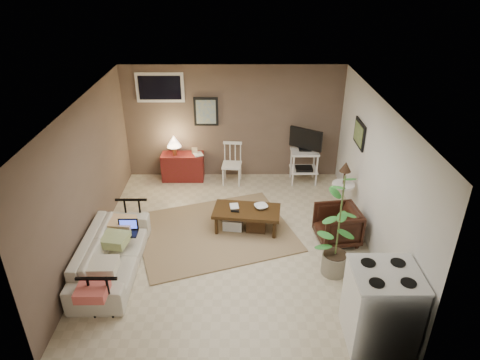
{
  "coord_description": "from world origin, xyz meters",
  "views": [
    {
      "loc": [
        0.12,
        -5.91,
        4.25
      ],
      "look_at": [
        0.14,
        0.35,
        0.98
      ],
      "focal_mm": 32.0,
      "sensor_mm": 36.0,
      "label": 1
    }
  ],
  "objects_px": {
    "potted_plant": "(339,223)",
    "side_table": "(344,183)",
    "coffee_table": "(246,218)",
    "tv_stand": "(305,155)",
    "sofa": "(111,248)",
    "red_console": "(182,164)",
    "stove": "(381,306)",
    "spindle_chair": "(232,165)",
    "armchair": "(338,224)"
  },
  "relations": [
    {
      "from": "spindle_chair",
      "to": "coffee_table",
      "type": "bearing_deg",
      "value": -81.41
    },
    {
      "from": "sofa",
      "to": "armchair",
      "type": "relative_size",
      "value": 2.97
    },
    {
      "from": "side_table",
      "to": "stove",
      "type": "relative_size",
      "value": 1.04
    },
    {
      "from": "potted_plant",
      "to": "stove",
      "type": "distance_m",
      "value": 1.33
    },
    {
      "from": "spindle_chair",
      "to": "side_table",
      "type": "distance_m",
      "value": 2.42
    },
    {
      "from": "side_table",
      "to": "potted_plant",
      "type": "bearing_deg",
      "value": -105.21
    },
    {
      "from": "spindle_chair",
      "to": "armchair",
      "type": "height_order",
      "value": "spindle_chair"
    },
    {
      "from": "coffee_table",
      "to": "spindle_chair",
      "type": "distance_m",
      "value": 1.81
    },
    {
      "from": "coffee_table",
      "to": "sofa",
      "type": "distance_m",
      "value": 2.31
    },
    {
      "from": "sofa",
      "to": "red_console",
      "type": "bearing_deg",
      "value": -13.35
    },
    {
      "from": "coffee_table",
      "to": "red_console",
      "type": "distance_m",
      "value": 2.35
    },
    {
      "from": "coffee_table",
      "to": "red_console",
      "type": "xyz_separation_m",
      "value": [
        -1.33,
        1.94,
        0.11
      ]
    },
    {
      "from": "tv_stand",
      "to": "side_table",
      "type": "height_order",
      "value": "tv_stand"
    },
    {
      "from": "side_table",
      "to": "stove",
      "type": "bearing_deg",
      "value": -93.23
    },
    {
      "from": "coffee_table",
      "to": "stove",
      "type": "distance_m",
      "value": 2.89
    },
    {
      "from": "spindle_chair",
      "to": "stove",
      "type": "distance_m",
      "value": 4.58
    },
    {
      "from": "sofa",
      "to": "armchair",
      "type": "height_order",
      "value": "sofa"
    },
    {
      "from": "side_table",
      "to": "armchair",
      "type": "height_order",
      "value": "side_table"
    },
    {
      "from": "spindle_chair",
      "to": "armchair",
      "type": "relative_size",
      "value": 1.27
    },
    {
      "from": "potted_plant",
      "to": "spindle_chair",
      "type": "bearing_deg",
      "value": 118.16
    },
    {
      "from": "red_console",
      "to": "tv_stand",
      "type": "relative_size",
      "value": 0.85
    },
    {
      "from": "coffee_table",
      "to": "sofa",
      "type": "height_order",
      "value": "sofa"
    },
    {
      "from": "tv_stand",
      "to": "armchair",
      "type": "height_order",
      "value": "tv_stand"
    },
    {
      "from": "spindle_chair",
      "to": "armchair",
      "type": "xyz_separation_m",
      "value": [
        1.78,
        -2.12,
        -0.07
      ]
    },
    {
      "from": "red_console",
      "to": "stove",
      "type": "bearing_deg",
      "value": -56.11
    },
    {
      "from": "coffee_table",
      "to": "spindle_chair",
      "type": "xyz_separation_m",
      "value": [
        -0.27,
        1.79,
        0.16
      ]
    },
    {
      "from": "red_console",
      "to": "tv_stand",
      "type": "distance_m",
      "value": 2.59
    },
    {
      "from": "side_table",
      "to": "spindle_chair",
      "type": "bearing_deg",
      "value": 147.08
    },
    {
      "from": "coffee_table",
      "to": "potted_plant",
      "type": "xyz_separation_m",
      "value": [
        1.3,
        -1.16,
        0.65
      ]
    },
    {
      "from": "coffee_table",
      "to": "potted_plant",
      "type": "height_order",
      "value": "potted_plant"
    },
    {
      "from": "spindle_chair",
      "to": "potted_plant",
      "type": "xyz_separation_m",
      "value": [
        1.57,
        -2.94,
        0.48
      ]
    },
    {
      "from": "red_console",
      "to": "armchair",
      "type": "height_order",
      "value": "red_console"
    },
    {
      "from": "sofa",
      "to": "stove",
      "type": "distance_m",
      "value": 3.87
    },
    {
      "from": "red_console",
      "to": "coffee_table",
      "type": "bearing_deg",
      "value": -55.53
    },
    {
      "from": "coffee_table",
      "to": "potted_plant",
      "type": "distance_m",
      "value": 1.86
    },
    {
      "from": "tv_stand",
      "to": "stove",
      "type": "relative_size",
      "value": 1.14
    },
    {
      "from": "red_console",
      "to": "side_table",
      "type": "bearing_deg",
      "value": -25.35
    },
    {
      "from": "sofa",
      "to": "tv_stand",
      "type": "xyz_separation_m",
      "value": [
        3.28,
        2.88,
        0.24
      ]
    },
    {
      "from": "spindle_chair",
      "to": "potted_plant",
      "type": "bearing_deg",
      "value": -61.84
    },
    {
      "from": "red_console",
      "to": "spindle_chair",
      "type": "height_order",
      "value": "red_console"
    },
    {
      "from": "red_console",
      "to": "tv_stand",
      "type": "bearing_deg",
      "value": -2.95
    },
    {
      "from": "sofa",
      "to": "potted_plant",
      "type": "distance_m",
      "value": 3.39
    },
    {
      "from": "coffee_table",
      "to": "armchair",
      "type": "relative_size",
      "value": 1.78
    },
    {
      "from": "coffee_table",
      "to": "tv_stand",
      "type": "height_order",
      "value": "tv_stand"
    },
    {
      "from": "potted_plant",
      "to": "side_table",
      "type": "bearing_deg",
      "value": 74.79
    },
    {
      "from": "armchair",
      "to": "coffee_table",
      "type": "bearing_deg",
      "value": -110.58
    },
    {
      "from": "side_table",
      "to": "red_console",
      "type": "bearing_deg",
      "value": 154.65
    },
    {
      "from": "spindle_chair",
      "to": "stove",
      "type": "bearing_deg",
      "value": -66.11
    },
    {
      "from": "spindle_chair",
      "to": "tv_stand",
      "type": "height_order",
      "value": "tv_stand"
    },
    {
      "from": "red_console",
      "to": "sofa",
      "type": "bearing_deg",
      "value": -103.35
    }
  ]
}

